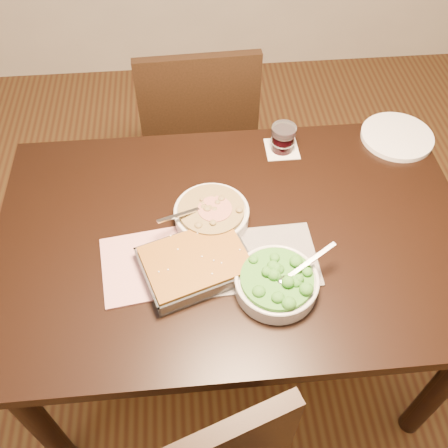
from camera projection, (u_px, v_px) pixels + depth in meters
name	position (u px, v px, depth m)	size (l,w,h in m)	color
ground	(232.00, 345.00, 2.04)	(4.00, 4.00, 0.00)	#462514
table	(234.00, 251.00, 1.54)	(1.40, 0.90, 0.75)	black
magazine_a	(160.00, 263.00, 1.39)	(0.32, 0.23, 0.01)	#A62F3F
magazine_b	(262.00, 258.00, 1.40)	(0.31, 0.22, 0.01)	#27272F
coaster	(282.00, 149.00, 1.69)	(0.11, 0.11, 0.00)	white
stew_bowl	(212.00, 214.00, 1.46)	(0.23, 0.22, 0.09)	silver
broccoli_bowl	(276.00, 282.00, 1.31)	(0.24, 0.22, 0.09)	silver
baking_dish	(196.00, 263.00, 1.36)	(0.34, 0.29, 0.05)	silver
wine_tumbler	(283.00, 138.00, 1.65)	(0.08, 0.08, 0.09)	black
dinner_plate	(397.00, 137.00, 1.72)	(0.25, 0.25, 0.02)	white
chair_far	(199.00, 130.00, 2.08)	(0.46, 0.46, 0.95)	black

